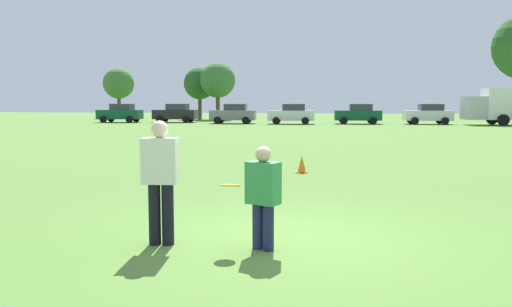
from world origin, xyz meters
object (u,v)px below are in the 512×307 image
parked_car_center (234,114)px  parked_car_far_right (428,114)px  parked_car_mid_right (292,114)px  parked_car_near_right (358,114)px  parked_car_near_left (120,113)px  frisbee (230,185)px  parked_car_mid_left (176,113)px  player_defender (263,193)px  player_thrower (161,175)px  traffic_cone (302,165)px

parked_car_center → parked_car_far_right: same height
parked_car_mid_right → parked_car_near_right: 6.12m
parked_car_near_left → parked_car_far_right: (29.17, 1.17, 0.00)m
parked_car_center → frisbee: bearing=-77.2°
parked_car_mid_left → parked_car_far_right: (23.84, 0.12, 0.00)m
parked_car_mid_right → parked_car_far_right: same height
parked_car_near_left → parked_car_far_right: size_ratio=1.00×
parked_car_near_right → frisbee: bearing=-93.1°
parked_car_center → player_defender: bearing=-76.6°
parked_car_near_left → parked_car_near_right: 22.96m
frisbee → parked_car_mid_right: size_ratio=0.06×
player_defender → parked_car_far_right: bearing=79.2°
player_thrower → parked_car_center: 41.23m
traffic_cone → parked_car_near_right: bearing=86.6°
parked_car_center → parked_car_mid_right: same height
parked_car_mid_right → parked_car_far_right: 12.33m
player_defender → parked_car_far_right: parked_car_far_right is taller
frisbee → parked_car_near_right: bearing=86.9°
traffic_cone → parked_car_near_right: parked_car_near_right is taller
parked_car_mid_left → parked_car_center: size_ratio=1.00×
player_thrower → parked_car_center: size_ratio=0.40×
frisbee → parked_car_near_right: 41.67m
player_thrower → traffic_cone: (1.24, 7.79, -0.75)m
frisbee → parked_car_far_right: parked_car_far_right is taller
parked_car_mid_left → parked_car_far_right: 23.84m
traffic_cone → parked_car_near_right: size_ratio=0.11×
parked_car_near_right → player_thrower: bearing=-94.5°
parked_car_near_right → player_defender: bearing=-92.5°
player_defender → parked_car_mid_right: parked_car_mid_right is taller
player_thrower → parked_car_mid_right: parked_car_mid_right is taller
parked_car_near_left → parked_car_mid_right: same height
parked_car_near_left → frisbee: bearing=-63.2°
player_defender → parked_car_mid_left: (-15.81, 42.06, 0.14)m
parked_car_mid_left → traffic_cone: bearing=-65.5°
frisbee → parked_car_near_left: bearing=116.8°
parked_car_mid_left → parked_car_near_right: 17.63m
parked_car_near_left → parked_car_mid_left: bearing=11.1°
frisbee → parked_car_near_left: 45.92m
parked_car_mid_right → parked_car_far_right: size_ratio=1.00×
parked_car_mid_left → frisbee: bearing=-69.9°
player_thrower → parked_car_mid_right: bearing=93.8°
player_defender → parked_car_mid_left: size_ratio=0.33×
parked_car_near_left → parked_car_mid_right: (16.99, -0.76, 0.00)m
player_thrower → parked_car_near_left: bearing=115.7°
frisbee → traffic_cone: size_ratio=0.56×
traffic_cone → parked_car_mid_left: 37.66m
parked_car_center → player_thrower: bearing=-78.6°
parked_car_mid_left → parked_car_mid_right: 11.80m
parked_car_far_right → parked_car_near_left: bearing=-177.7°
parked_car_mid_right → parked_car_far_right: (12.18, 1.92, 0.00)m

